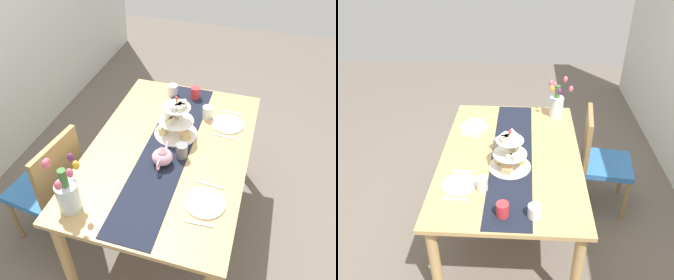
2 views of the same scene
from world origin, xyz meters
The scene contains 17 objects.
ground_plane centered at (0.00, 0.00, 0.00)m, with size 8.00×8.00×0.00m, color #6B6056.
dining_table centered at (0.00, 0.00, 0.64)m, with size 1.58×1.03×0.74m.
chair_left centered at (-0.34, 0.74, 0.50)m, with size 0.47×0.47×0.91m.
table_runner centered at (0.00, 0.01, 0.74)m, with size 1.55×0.30×0.00m, color black.
tiered_cake_stand centered at (0.16, 0.00, 0.84)m, with size 0.30×0.30×0.30m.
teapot centered at (-0.15, 0.00, 0.80)m, with size 0.24×0.13×0.14m.
tulip_vase centered at (-0.63, 0.38, 0.86)m, with size 0.22×0.20×0.37m.
cream_jug centered at (0.64, 0.17, 0.78)m, with size 0.08×0.08×0.09m, color white.
dinner_plate_left centered at (-0.39, -0.33, 0.74)m, with size 0.23×0.23×0.01m, color white.
fork_left centered at (-0.53, -0.33, 0.74)m, with size 0.02×0.15×0.01m, color silver.
knife_left centered at (-0.24, -0.33, 0.74)m, with size 0.01×0.17×0.01m, color silver.
dinner_plate_right centered at (0.37, -0.33, 0.74)m, with size 0.23×0.23×0.01m, color white.
fork_right centered at (0.23, -0.33, 0.74)m, with size 0.02×0.15×0.01m, color silver.
knife_right centered at (0.52, -0.33, 0.74)m, with size 0.01×0.17×0.01m, color silver.
mug_grey centered at (-0.05, -0.10, 0.79)m, with size 0.08×0.08×0.10m, color slate.
mug_white_text centered at (0.41, -0.17, 0.79)m, with size 0.08×0.08×0.10m, color white.
mug_orange centered at (0.64, -0.02, 0.79)m, with size 0.08×0.08×0.10m, color red.
Camera 2 is at (2.14, 0.08, 2.22)m, focal length 37.15 mm.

